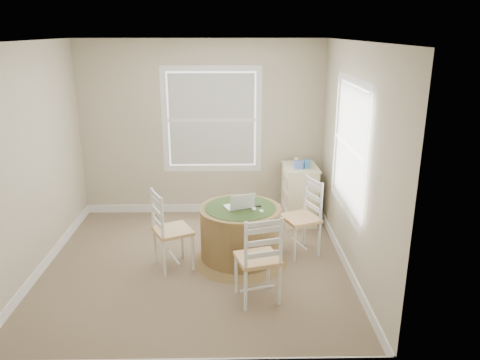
{
  "coord_description": "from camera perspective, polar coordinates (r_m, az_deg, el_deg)",
  "views": [
    {
      "loc": [
        0.44,
        -5.02,
        2.72
      ],
      "look_at": [
        0.54,
        0.45,
        0.95
      ],
      "focal_mm": 35.0,
      "sensor_mm": 36.0,
      "label": 1
    }
  ],
  "objects": [
    {
      "name": "chair_near",
      "position": [
        4.87,
        2.18,
        -9.49
      ],
      "size": [
        0.51,
        0.5,
        0.95
      ],
      "primitive_type": null,
      "rotation": [
        0.0,
        0.0,
        3.41
      ],
      "color": "white",
      "rests_on": "ground"
    },
    {
      "name": "chair_left",
      "position": [
        5.56,
        -8.2,
        -6.08
      ],
      "size": [
        0.54,
        0.55,
        0.95
      ],
      "primitive_type": null,
      "rotation": [
        0.0,
        0.0,
        2.02
      ],
      "color": "white",
      "rests_on": "ground"
    },
    {
      "name": "chair_right",
      "position": [
        5.89,
        7.37,
        -4.62
      ],
      "size": [
        0.53,
        0.54,
        0.95
      ],
      "primitive_type": null,
      "rotation": [
        0.0,
        0.0,
        -1.19
      ],
      "color": "white",
      "rests_on": "ground"
    },
    {
      "name": "box_yellow",
      "position": [
        6.78,
        7.84,
        2.02
      ],
      "size": [
        0.15,
        0.11,
        0.06
      ],
      "primitive_type": "cube",
      "rotation": [
        0.0,
        0.0,
        0.04
      ],
      "color": "#C9C647",
      "rests_on": "corner_chest"
    },
    {
      "name": "mouse",
      "position": [
        5.5,
        1.69,
        -3.52
      ],
      "size": [
        0.06,
        0.09,
        0.03
      ],
      "primitive_type": "ellipsoid",
      "rotation": [
        0.0,
        0.0,
        0.09
      ],
      "color": "white",
      "rests_on": "round_table"
    },
    {
      "name": "laptop",
      "position": [
        5.54,
        -0.08,
        -3.12
      ],
      "size": [
        0.38,
        0.36,
        0.21
      ],
      "rotation": [
        0.0,
        0.0,
        3.52
      ],
      "color": "white",
      "rests_on": "round_table"
    },
    {
      "name": "tissue_box",
      "position": [
        6.62,
        7.11,
        1.85
      ],
      "size": [
        0.12,
        0.12,
        0.1
      ],
      "primitive_type": "cube",
      "rotation": [
        0.0,
        0.0,
        0.04
      ],
      "color": "#5573C2",
      "rests_on": "corner_chest"
    },
    {
      "name": "corner_chest",
      "position": [
        6.87,
        7.24,
        -1.71
      ],
      "size": [
        0.51,
        0.66,
        0.85
      ],
      "rotation": [
        0.0,
        0.0,
        0.04
      ],
      "color": "beige",
      "rests_on": "ground"
    },
    {
      "name": "keys",
      "position": [
        5.58,
        2.26,
        -3.24
      ],
      "size": [
        0.06,
        0.06,
        0.02
      ],
      "primitive_type": "cube",
      "rotation": [
        0.0,
        0.0,
        0.09
      ],
      "color": "black",
      "rests_on": "round_table"
    },
    {
      "name": "room",
      "position": [
        5.38,
        -3.92,
        2.58
      ],
      "size": [
        3.64,
        3.64,
        2.64
      ],
      "color": "#846B53",
      "rests_on": "ground"
    },
    {
      "name": "cup_cream",
      "position": [
        6.86,
        6.87,
        2.39
      ],
      "size": [
        0.07,
        0.07,
        0.09
      ],
      "primitive_type": "cylinder",
      "color": "beige",
      "rests_on": "corner_chest"
    },
    {
      "name": "round_table",
      "position": [
        5.68,
        0.04,
        -6.35
      ],
      "size": [
        1.16,
        1.16,
        0.7
      ],
      "rotation": [
        0.0,
        0.0,
        0.09
      ],
      "color": "brown",
      "rests_on": "ground"
    },
    {
      "name": "phone",
      "position": [
        5.46,
        2.64,
        -3.81
      ],
      "size": [
        0.05,
        0.09,
        0.02
      ],
      "primitive_type": "cube",
      "rotation": [
        0.0,
        0.0,
        0.09
      ],
      "color": "#B7BABF",
      "rests_on": "round_table"
    },
    {
      "name": "box_blue",
      "position": [
        6.63,
        8.26,
        1.92
      ],
      "size": [
        0.08,
        0.08,
        0.12
      ],
      "primitive_type": "cube",
      "rotation": [
        0.0,
        0.0,
        0.04
      ],
      "color": "teal",
      "rests_on": "corner_chest"
    }
  ]
}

